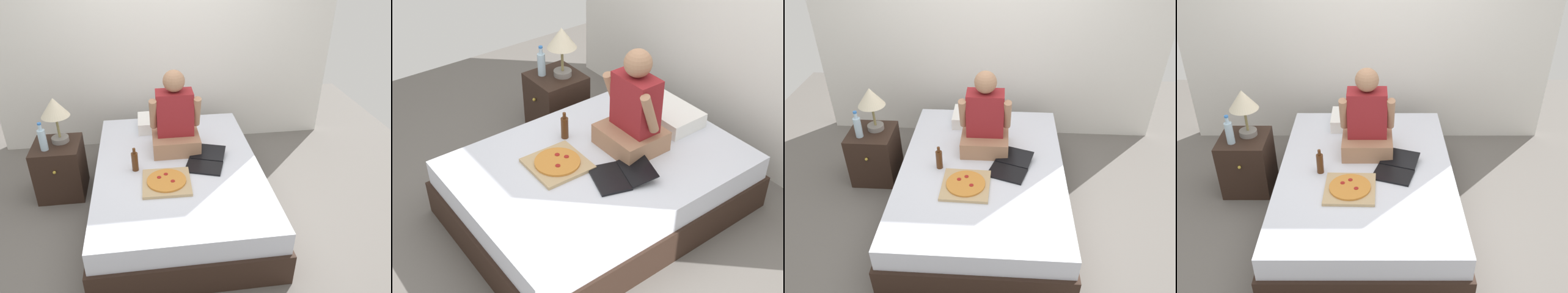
{
  "view_description": "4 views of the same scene",
  "coord_description": "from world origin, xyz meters",
  "views": [
    {
      "loc": [
        -0.24,
        -2.9,
        2.34
      ],
      "look_at": [
        0.13,
        -0.21,
        0.77
      ],
      "focal_mm": 35.0,
      "sensor_mm": 36.0,
      "label": 1
    },
    {
      "loc": [
        2.46,
        -1.96,
        2.84
      ],
      "look_at": [
        0.01,
        -0.11,
        0.64
      ],
      "focal_mm": 50.0,
      "sensor_mm": 36.0,
      "label": 2
    },
    {
      "loc": [
        0.15,
        -2.7,
        2.59
      ],
      "look_at": [
        -0.02,
        0.03,
        0.67
      ],
      "focal_mm": 35.0,
      "sensor_mm": 36.0,
      "label": 3
    },
    {
      "loc": [
        0.05,
        -3.0,
        2.61
      ],
      "look_at": [
        0.05,
        0.02,
        0.69
      ],
      "focal_mm": 40.0,
      "sensor_mm": 36.0,
      "label": 4
    }
  ],
  "objects": [
    {
      "name": "ground_plane",
      "position": [
        0.0,
        0.0,
        0.0
      ],
      "size": [
        5.89,
        5.89,
        0.0
      ],
      "primitive_type": "plane",
      "color": "#66605B"
    },
    {
      "name": "beer_bottle_on_bed",
      "position": [
        -0.38,
        -0.03,
        0.56
      ],
      "size": [
        0.06,
        0.06,
        0.22
      ],
      "color": "#4C2811",
      "rests_on": "bed"
    },
    {
      "name": "laptop",
      "position": [
        0.25,
        -0.02,
        0.49
      ],
      "size": [
        0.43,
        0.49,
        0.07
      ],
      "color": "black",
      "rests_on": "bed"
    },
    {
      "name": "wall_back",
      "position": [
        0.0,
        1.4,
        1.25
      ],
      "size": [
        3.89,
        0.12,
        2.5
      ],
      "primitive_type": "cube",
      "color": "silver",
      "rests_on": "ground"
    },
    {
      "name": "pizza_box",
      "position": [
        -0.12,
        -0.28,
        0.49
      ],
      "size": [
        0.41,
        0.41,
        0.04
      ],
      "color": "tan",
      "rests_on": "bed"
    },
    {
      "name": "pillow",
      "position": [
        -0.09,
        0.76,
        0.53
      ],
      "size": [
        0.52,
        0.34,
        0.12
      ],
      "primitive_type": "cube",
      "color": "white",
      "rests_on": "bed"
    },
    {
      "name": "lamp_on_left_nightstand",
      "position": [
        -1.09,
        0.44,
        0.88
      ],
      "size": [
        0.26,
        0.26,
        0.45
      ],
      "color": "gray",
      "rests_on": "nightstand_left"
    },
    {
      "name": "nightstand_left",
      "position": [
        -1.13,
        0.39,
        0.28
      ],
      "size": [
        0.44,
        0.47,
        0.55
      ],
      "color": "black",
      "rests_on": "ground"
    },
    {
      "name": "person_seated",
      "position": [
        0.01,
        0.31,
        0.76
      ],
      "size": [
        0.47,
        0.4,
        0.78
      ],
      "color": "#A37556",
      "rests_on": "bed"
    },
    {
      "name": "water_bottle",
      "position": [
        -1.21,
        0.3,
        0.66
      ],
      "size": [
        0.07,
        0.07,
        0.28
      ],
      "color": "silver",
      "rests_on": "nightstand_left"
    },
    {
      "name": "bed",
      "position": [
        0.0,
        0.0,
        0.23
      ],
      "size": [
        1.51,
        2.09,
        0.47
      ],
      "color": "black",
      "rests_on": "ground"
    }
  ]
}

